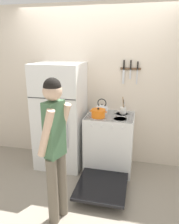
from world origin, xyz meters
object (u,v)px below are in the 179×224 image
(stove_range, at_px, (109,144))
(tea_kettle, at_px, (102,109))
(refrigerator, at_px, (60,116))
(person, at_px, (55,145))
(dutch_oven_pot, at_px, (98,113))
(utensil_jar, at_px, (123,110))

(stove_range, height_order, tea_kettle, tea_kettle)
(stove_range, xyz_separation_m, tea_kettle, (-0.15, 0.16, 0.52))
(refrigerator, distance_m, person, 1.24)
(dutch_oven_pot, relative_size, utensil_jar, 0.94)
(refrigerator, relative_size, utensil_jar, 6.11)
(dutch_oven_pot, height_order, person, person)
(dutch_oven_pot, relative_size, tea_kettle, 1.12)
(dutch_oven_pot, bearing_deg, refrigerator, 171.31)
(utensil_jar, relative_size, person, 0.17)
(refrigerator, xyz_separation_m, person, (0.38, -1.17, 0.10))
(refrigerator, bearing_deg, tea_kettle, 12.53)
(refrigerator, height_order, utensil_jar, refrigerator)
(dutch_oven_pot, distance_m, person, 1.11)
(stove_range, height_order, utensil_jar, utensil_jar)
(tea_kettle, relative_size, utensil_jar, 0.84)
(stove_range, relative_size, utensil_jar, 4.84)
(utensil_jar, xyz_separation_m, person, (-0.60, -1.32, -0.03))
(person, bearing_deg, tea_kettle, 7.76)
(refrigerator, height_order, person, refrigerator)
(refrigerator, height_order, tea_kettle, refrigerator)
(dutch_oven_pot, distance_m, utensil_jar, 0.42)
(refrigerator, xyz_separation_m, utensil_jar, (0.98, 0.15, 0.13))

